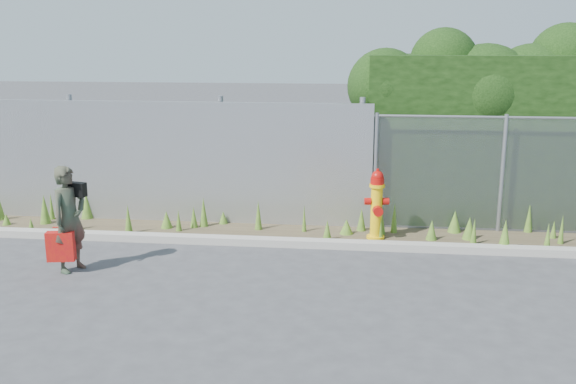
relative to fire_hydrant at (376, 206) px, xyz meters
The scene contains 10 objects.
ground 2.62m from the fire_hydrant, 114.87° to the right, with size 80.00×80.00×0.00m, color #3D3D40.
curb 1.30m from the fire_hydrant, 154.43° to the right, with size 16.00×0.22×0.12m, color #A09B91.
weed_strip 0.83m from the fire_hydrant, 166.58° to the left, with size 16.00×1.28×0.54m.
corrugated_fence 4.40m from the fire_hydrant, behind, with size 8.50×0.21×2.30m.
chainlink_fence 3.28m from the fire_hydrant, 12.20° to the left, with size 6.50×0.07×2.05m.
hedge 3.91m from the fire_hydrant, 27.72° to the left, with size 7.69×1.81×3.77m.
fire_hydrant is the anchor object (origin of this frame).
woman 4.82m from the fire_hydrant, 155.97° to the right, with size 0.56×0.37×1.54m, color #0F6341.
red_tote_bag 4.97m from the fire_hydrant, 154.78° to the right, with size 0.39×0.14×0.50m.
black_shoulder_bag 4.73m from the fire_hydrant, 156.62° to the right, with size 0.27×0.11×0.20m.
Camera 1 is at (0.78, -8.05, 3.29)m, focal length 40.00 mm.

